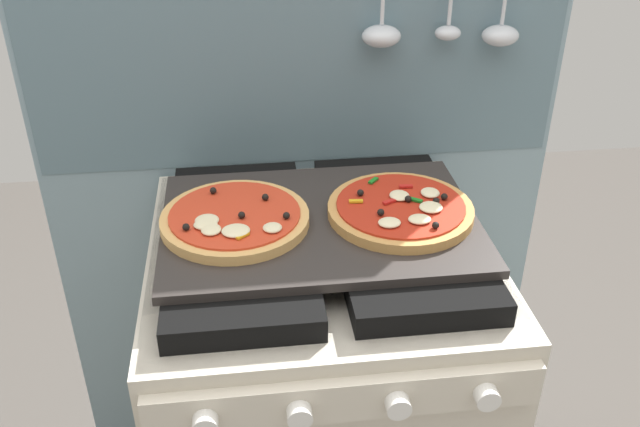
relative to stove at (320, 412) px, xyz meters
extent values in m
cube|color=#7A939E|center=(0.00, 0.34, 0.32)|extent=(1.10, 0.03, 1.55)
cube|color=slate|center=(0.00, 0.32, 0.70)|extent=(1.08, 0.00, 0.56)
ellipsoid|color=silver|center=(0.16, 0.29, 0.69)|extent=(0.08, 0.07, 0.04)
ellipsoid|color=silver|center=(0.29, 0.29, 0.69)|extent=(0.05, 0.04, 0.03)
ellipsoid|color=silver|center=(0.40, 0.29, 0.69)|extent=(0.07, 0.06, 0.04)
cube|color=beige|center=(0.00, 0.00, -0.02)|extent=(0.60, 0.60, 0.86)
cube|color=black|center=(0.00, 0.00, 0.40)|extent=(0.59, 0.59, 0.01)
cube|color=black|center=(-0.14, 0.00, 0.43)|extent=(0.24, 0.51, 0.04)
cube|color=black|center=(0.14, 0.00, 0.43)|extent=(0.24, 0.51, 0.04)
cube|color=beige|center=(0.00, -0.31, 0.35)|extent=(0.58, 0.02, 0.07)
cylinder|color=silver|center=(-0.20, -0.33, 0.35)|extent=(0.04, 0.02, 0.04)
cylinder|color=silver|center=(-0.07, -0.33, 0.35)|extent=(0.04, 0.02, 0.04)
cylinder|color=silver|center=(0.07, -0.33, 0.35)|extent=(0.04, 0.02, 0.04)
cylinder|color=silver|center=(0.20, -0.33, 0.35)|extent=(0.04, 0.02, 0.04)
cube|color=#2D2826|center=(0.00, 0.00, 0.46)|extent=(0.54, 0.38, 0.02)
cylinder|color=tan|center=(-0.15, 0.00, 0.47)|extent=(0.25, 0.25, 0.02)
cylinder|color=red|center=(-0.15, 0.00, 0.49)|extent=(0.22, 0.22, 0.00)
ellipsoid|color=beige|center=(-0.18, -0.05, 0.49)|extent=(0.03, 0.04, 0.01)
ellipsoid|color=beige|center=(-0.14, -0.06, 0.49)|extent=(0.05, 0.04, 0.01)
ellipsoid|color=beige|center=(-0.19, -0.02, 0.49)|extent=(0.04, 0.04, 0.01)
ellipsoid|color=beige|center=(-0.09, -0.06, 0.49)|extent=(0.03, 0.03, 0.01)
ellipsoid|color=beige|center=(-0.19, -0.04, 0.49)|extent=(0.04, 0.03, 0.01)
sphere|color=black|center=(-0.06, -0.03, 0.49)|extent=(0.01, 0.01, 0.01)
sphere|color=black|center=(-0.13, -0.02, 0.49)|extent=(0.01, 0.01, 0.01)
sphere|color=black|center=(-0.22, -0.04, 0.49)|extent=(0.01, 0.01, 0.01)
sphere|color=black|center=(-0.09, 0.04, 0.49)|extent=(0.01, 0.01, 0.01)
cube|color=gold|center=(-0.13, -0.08, 0.49)|extent=(0.02, 0.02, 0.00)
sphere|color=black|center=(-0.18, 0.07, 0.49)|extent=(0.01, 0.01, 0.01)
cylinder|color=#C18947|center=(0.14, 0.00, 0.47)|extent=(0.25, 0.25, 0.02)
cylinder|color=#AD2614|center=(0.14, 0.00, 0.49)|extent=(0.22, 0.22, 0.00)
ellipsoid|color=beige|center=(0.20, 0.02, 0.49)|extent=(0.03, 0.04, 0.01)
ellipsoid|color=beige|center=(0.19, -0.03, 0.49)|extent=(0.04, 0.04, 0.01)
ellipsoid|color=beige|center=(0.16, -0.06, 0.49)|extent=(0.04, 0.03, 0.01)
ellipsoid|color=beige|center=(0.14, 0.02, 0.49)|extent=(0.03, 0.04, 0.01)
ellipsoid|color=beige|center=(0.11, -0.07, 0.49)|extent=(0.04, 0.03, 0.01)
cube|color=gold|center=(0.06, 0.01, 0.49)|extent=(0.02, 0.01, 0.00)
sphere|color=black|center=(0.20, -0.01, 0.49)|extent=(0.01, 0.01, 0.01)
cube|color=red|center=(0.12, 0.00, 0.49)|extent=(0.03, 0.02, 0.00)
sphere|color=black|center=(0.22, 0.00, 0.49)|extent=(0.01, 0.01, 0.01)
cube|color=red|center=(0.16, 0.05, 0.49)|extent=(0.02, 0.01, 0.00)
sphere|color=black|center=(0.18, -0.09, 0.49)|extent=(0.01, 0.01, 0.01)
sphere|color=black|center=(0.08, 0.03, 0.49)|extent=(0.01, 0.01, 0.01)
sphere|color=black|center=(0.15, 0.00, 0.49)|extent=(0.01, 0.01, 0.01)
cube|color=#19721E|center=(0.17, 0.00, 0.49)|extent=(0.02, 0.02, 0.00)
sphere|color=black|center=(0.10, -0.04, 0.49)|extent=(0.01, 0.01, 0.01)
cube|color=#19721E|center=(0.11, 0.08, 0.49)|extent=(0.02, 0.02, 0.00)
camera|label=1|loc=(-0.13, -1.01, 1.09)|focal=39.04mm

